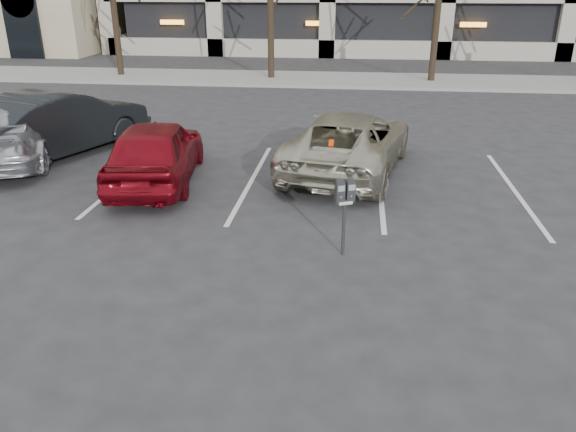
{
  "coord_description": "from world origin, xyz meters",
  "views": [
    {
      "loc": [
        0.8,
        -9.27,
        4.05
      ],
      "look_at": [
        -0.09,
        -1.89,
        0.94
      ],
      "focal_mm": 35.0,
      "sensor_mm": 36.0,
      "label": 1
    }
  ],
  "objects": [
    {
      "name": "car_silver",
      "position": [
        -7.46,
        3.14,
        0.72
      ],
      "size": [
        3.62,
        5.39,
        1.45
      ],
      "primitive_type": "imported",
      "rotation": [
        0.0,
        0.0,
        3.49
      ],
      "color": "#B1B4B9",
      "rests_on": "ground"
    },
    {
      "name": "suv_silver",
      "position": [
        0.69,
        3.23,
        0.69
      ],
      "size": [
        3.2,
        5.29,
        1.38
      ],
      "rotation": [
        0.0,
        0.0,
        2.95
      ],
      "color": "#BCB8A0",
      "rests_on": "ground"
    },
    {
      "name": "car_red",
      "position": [
        -3.41,
        1.93,
        0.7
      ],
      "size": [
        2.22,
        4.3,
        1.4
      ],
      "primitive_type": "imported",
      "rotation": [
        0.0,
        0.0,
        3.28
      ],
      "color": "maroon",
      "rests_on": "ground"
    },
    {
      "name": "car_dark",
      "position": [
        -6.54,
        3.73,
        0.81
      ],
      "size": [
        3.34,
        5.17,
        1.61
      ],
      "primitive_type": "imported",
      "rotation": [
        0.0,
        0.0,
        2.78
      ],
      "color": "black",
      "rests_on": "ground"
    },
    {
      "name": "sidewalk",
      "position": [
        0.0,
        16.0,
        0.06
      ],
      "size": [
        80.0,
        4.0,
        0.12
      ],
      "primitive_type": "cube",
      "color": "gray",
      "rests_on": "ground"
    },
    {
      "name": "stall_lines",
      "position": [
        -1.4,
        2.3,
        0.01
      ],
      "size": [
        16.9,
        5.2,
        0.0
      ],
      "color": "silver",
      "rests_on": "ground"
    },
    {
      "name": "ground",
      "position": [
        0.0,
        0.0,
        0.0
      ],
      "size": [
        140.0,
        140.0,
        0.0
      ],
      "primitive_type": "plane",
      "color": "#28282B",
      "rests_on": "ground"
    },
    {
      "name": "parking_meter",
      "position": [
        0.7,
        -1.13,
        0.96
      ],
      "size": [
        0.34,
        0.23,
        1.25
      ],
      "rotation": [
        0.0,
        0.0,
        0.39
      ],
      "color": "black",
      "rests_on": "ground"
    }
  ]
}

